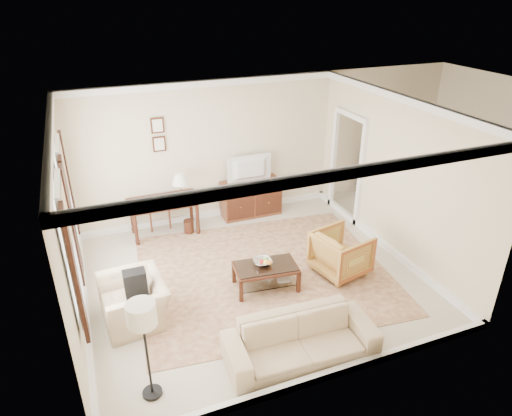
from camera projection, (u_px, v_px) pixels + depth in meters
room_shell at (251, 139)px, 6.77m from camera, size 5.51×5.01×2.91m
annex_bedroom at (421, 194)px, 10.15m from camera, size 3.00×2.70×2.90m
window_front at (70, 250)px, 5.71m from camera, size 0.12×1.56×1.80m
window_rear at (67, 199)px, 7.04m from camera, size 0.12×1.56×1.80m
doorway at (346, 168)px, 9.53m from camera, size 0.10×1.12×2.25m
rug at (263, 273)px, 7.97m from camera, size 4.56×4.03×0.01m
writing_desk at (163, 205)px, 8.95m from camera, size 1.37×0.68×0.75m
desk_chair at (157, 203)px, 9.27m from camera, size 0.54×0.54×1.05m
desk_lamp at (180, 185)px, 8.91m from camera, size 0.32×0.32×0.50m
framed_prints at (158, 134)px, 8.75m from camera, size 0.25×0.04×0.68m
sideboard at (251, 198)px, 9.83m from camera, size 1.27×0.49×0.78m
tv at (251, 161)px, 9.43m from camera, size 0.92×0.53×0.12m
coffee_table at (266, 271)px, 7.45m from camera, size 1.08×0.71×0.43m
fruit_bowl at (263, 261)px, 7.42m from camera, size 0.42×0.42×0.10m
book_a at (262, 278)px, 7.53m from camera, size 0.26×0.17×0.38m
book_b at (277, 277)px, 7.56m from camera, size 0.28×0.10×0.38m
striped_armchair at (341, 251)px, 7.82m from camera, size 0.94×0.98×0.85m
club_armchair at (133, 295)px, 6.68m from camera, size 0.74×1.08×0.90m
backpack at (135, 281)px, 6.58m from camera, size 0.22×0.32×0.40m
sofa at (301, 334)px, 6.01m from camera, size 2.06×0.70×0.79m
floor_lamp at (142, 321)px, 5.12m from camera, size 0.34×0.34×1.38m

